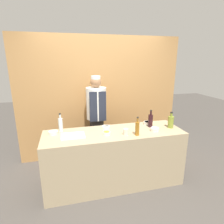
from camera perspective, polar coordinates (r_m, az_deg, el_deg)
ground_plane at (r=3.31m, az=0.61°, el=-20.49°), size 14.00×14.00×0.00m
cabinet_wall at (r=3.82m, az=-3.54°, el=4.28°), size 3.22×0.18×2.40m
counter at (r=3.07m, az=0.64°, el=-13.80°), size 2.14×0.68×0.89m
sauce_bowl_green at (r=2.98m, az=12.90°, el=-5.11°), size 0.13×0.13×0.05m
sauce_bowl_yellow at (r=2.77m, az=-1.68°, el=-6.41°), size 0.12×0.12×0.05m
sauce_bowl_orange at (r=2.91m, az=-17.47°, el=-5.97°), size 0.13×0.13×0.05m
sauce_bowl_red at (r=3.24m, az=10.68°, el=-3.26°), size 0.12×0.12×0.05m
sauce_bowl_white at (r=3.00m, az=-1.93°, el=-4.62°), size 0.13×0.13×0.04m
cutting_board at (r=2.77m, az=-11.84°, el=-7.07°), size 0.34×0.24×0.02m
bottle_wine at (r=3.12m, az=11.65°, el=-2.49°), size 0.07×0.07×0.28m
bottle_amber at (r=2.74m, az=7.71°, el=-4.90°), size 0.06×0.06×0.28m
bottle_oil at (r=3.16m, az=17.48°, el=-2.80°), size 0.09×0.09×0.26m
bottle_clear at (r=2.96m, az=-15.38°, el=-3.67°), size 0.06×0.06×0.29m
cup_cream at (r=2.76m, az=4.22°, el=-6.03°), size 0.08×0.08×0.09m
chef_center at (r=3.51m, az=-4.71°, el=-1.73°), size 0.37×0.37×1.68m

